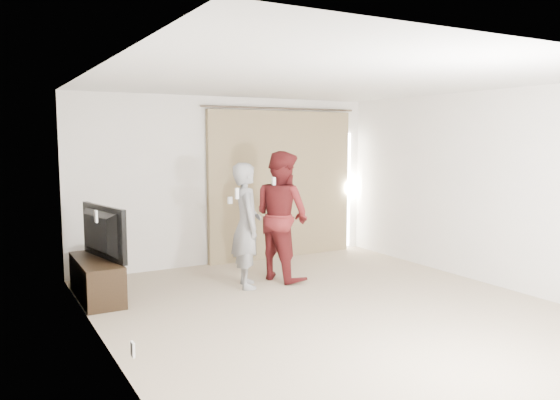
% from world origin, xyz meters
% --- Properties ---
extents(floor, '(5.50, 5.50, 0.00)m').
position_xyz_m(floor, '(0.00, 0.00, 0.00)').
color(floor, tan).
rests_on(floor, ground).
extents(wall_back, '(5.00, 0.04, 2.60)m').
position_xyz_m(wall_back, '(0.00, 2.75, 1.30)').
color(wall_back, white).
rests_on(wall_back, ground).
extents(wall_left, '(0.04, 5.50, 2.60)m').
position_xyz_m(wall_left, '(-2.50, -0.00, 1.30)').
color(wall_left, white).
rests_on(wall_left, ground).
extents(ceiling, '(5.00, 5.50, 0.01)m').
position_xyz_m(ceiling, '(0.00, 0.00, 2.60)').
color(ceiling, silver).
rests_on(ceiling, wall_back).
extents(curtain, '(2.80, 0.11, 2.46)m').
position_xyz_m(curtain, '(0.91, 2.68, 1.20)').
color(curtain, '#96845C').
rests_on(curtain, ground).
extents(tv_console, '(0.44, 1.27, 0.49)m').
position_xyz_m(tv_console, '(-2.27, 1.71, 0.25)').
color(tv_console, black).
rests_on(tv_console, ground).
extents(tv, '(0.38, 1.14, 0.65)m').
position_xyz_m(tv, '(-2.27, 1.71, 0.82)').
color(tv, black).
rests_on(tv, tv_console).
extents(scratching_post, '(0.41, 0.41, 0.54)m').
position_xyz_m(scratching_post, '(-2.10, 2.40, 0.22)').
color(scratching_post, tan).
rests_on(scratching_post, ground).
extents(person_man, '(0.55, 0.69, 1.65)m').
position_xyz_m(person_man, '(-0.42, 1.29, 0.82)').
color(person_man, gray).
rests_on(person_man, ground).
extents(person_woman, '(0.87, 1.01, 1.79)m').
position_xyz_m(person_woman, '(0.18, 1.41, 0.89)').
color(person_woman, '#5B1718').
rests_on(person_woman, ground).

